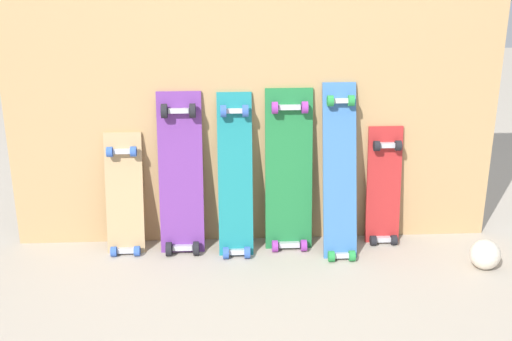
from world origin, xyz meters
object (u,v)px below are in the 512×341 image
object	(u,v)px
skateboard_red	(384,192)
rubber_ball	(485,254)
skateboard_blue	(340,178)
skateboard_green	(289,177)
skateboard_natural	(125,201)
skateboard_teal	(235,182)
skateboard_purple	(181,180)

from	to	relation	value
skateboard_red	rubber_ball	distance (m)	0.57
skateboard_blue	skateboard_green	bearing A→B (deg)	164.63
skateboard_natural	skateboard_teal	distance (m)	0.55
skateboard_natural	rubber_ball	bearing A→B (deg)	-9.97
skateboard_natural	skateboard_teal	bearing A→B (deg)	-2.86
skateboard_natural	rubber_ball	size ratio (longest dim) A/B	4.62
skateboard_purple	skateboard_teal	xyz separation A→B (m)	(0.27, -0.03, -0.01)
skateboard_teal	skateboard_blue	xyz separation A→B (m)	(0.51, -0.03, 0.02)
skateboard_green	skateboard_red	xyz separation A→B (m)	(0.49, 0.02, -0.10)
skateboard_natural	skateboard_blue	bearing A→B (deg)	-3.13
skateboard_purple	skateboard_green	distance (m)	0.53
skateboard_purple	skateboard_blue	size ratio (longest dim) A/B	0.95
skateboard_natural	skateboard_teal	world-z (taller)	skateboard_teal
skateboard_teal	rubber_ball	world-z (taller)	skateboard_teal
rubber_ball	skateboard_green	bearing A→B (deg)	161.05
skateboard_blue	rubber_ball	distance (m)	0.77
skateboard_green	skateboard_blue	distance (m)	0.25
skateboard_blue	rubber_ball	xyz separation A→B (m)	(0.66, -0.24, -0.30)
skateboard_teal	skateboard_blue	distance (m)	0.51
rubber_ball	skateboard_teal	bearing A→B (deg)	166.80
skateboard_red	skateboard_purple	bearing A→B (deg)	-178.16
skateboard_green	skateboard_red	size ratio (longest dim) A/B	1.29
skateboard_natural	rubber_ball	world-z (taller)	skateboard_natural
skateboard_teal	skateboard_red	xyz separation A→B (m)	(0.75, 0.06, -0.09)
skateboard_purple	skateboard_teal	distance (m)	0.27
skateboard_red	rubber_ball	xyz separation A→B (m)	(0.42, -0.33, -0.19)
skateboard_green	skateboard_purple	bearing A→B (deg)	-178.85
skateboard_natural	skateboard_purple	xyz separation A→B (m)	(0.28, -0.00, 0.11)
skateboard_red	rubber_ball	size ratio (longest dim) A/B	4.67
skateboard_red	skateboard_blue	bearing A→B (deg)	-160.06
skateboard_purple	skateboard_green	xyz separation A→B (m)	(0.53, 0.01, 0.00)
skateboard_natural	skateboard_green	xyz separation A→B (m)	(0.81, 0.01, 0.11)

